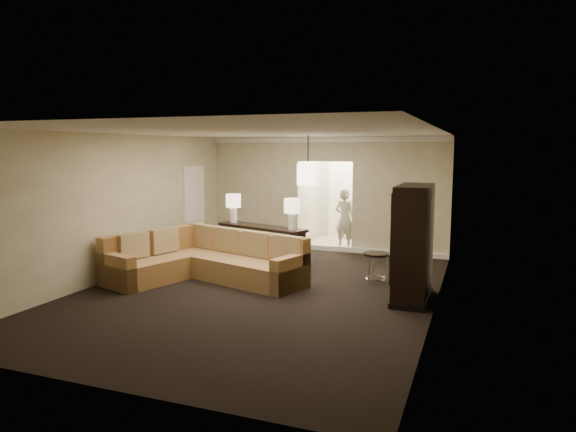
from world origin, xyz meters
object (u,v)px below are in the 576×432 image
at_px(console_table, 262,241).
at_px(armoire, 413,245).
at_px(sectional_sofa, 205,261).
at_px(person, 345,216).
at_px(coffee_table, 208,262).
at_px(drink_table, 376,262).

relative_size(console_table, armoire, 1.16).
bearing_deg(armoire, sectional_sofa, -179.36).
bearing_deg(person, console_table, 78.99).
bearing_deg(console_table, coffee_table, -109.92).
height_order(console_table, armoire, armoire).
bearing_deg(armoire, coffee_table, 172.31).
height_order(console_table, drink_table, console_table).
distance_m(console_table, person, 2.65).
relative_size(sectional_sofa, coffee_table, 3.75).
bearing_deg(armoire, person, 118.98).
xyz_separation_m(sectional_sofa, console_table, (0.48, 1.61, 0.13)).
height_order(sectional_sofa, drink_table, sectional_sofa).
bearing_deg(coffee_table, sectional_sofa, -64.34).
xyz_separation_m(console_table, drink_table, (2.67, -0.80, -0.08)).
xyz_separation_m(sectional_sofa, armoire, (3.90, 0.04, 0.55)).
distance_m(coffee_table, armoire, 4.29).
bearing_deg(sectional_sofa, coffee_table, 133.18).
relative_size(console_table, drink_table, 3.77).
bearing_deg(sectional_sofa, drink_table, 31.93).
relative_size(armoire, person, 1.14).
relative_size(armoire, drink_table, 3.25).
bearing_deg(console_table, armoire, -6.74).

